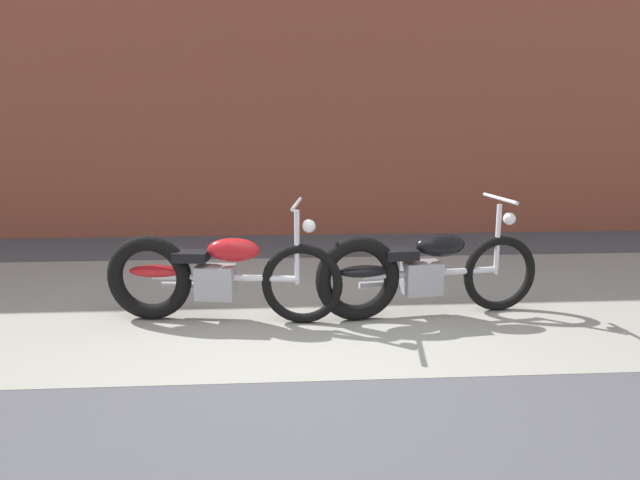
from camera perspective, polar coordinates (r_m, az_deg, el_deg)
The scene contains 5 objects.
ground_plane at distance 4.12m, azimuth -0.82°, elevation -13.09°, with size 80.00×80.00×0.00m, color #47474C.
sidewalk_slab at distance 5.75m, azimuth -1.73°, elevation -5.73°, with size 36.00×3.50×0.01m, color gray.
brick_building_wall at distance 8.97m, azimuth -2.67°, elevation 16.41°, with size 36.00×0.50×4.92m, color brown.
motorcycle_red at distance 5.22m, azimuth -10.56°, elevation -3.25°, with size 2.00×0.64×1.03m.
motorcycle_black at distance 5.30m, azimuth 8.71°, elevation -2.95°, with size 2.00×0.58×1.03m.
Camera 1 is at (-0.19, -3.73, 1.73)m, focal length 34.27 mm.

